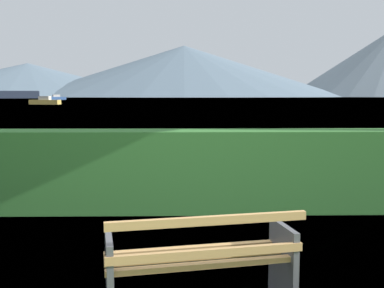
% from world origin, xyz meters
% --- Properties ---
extents(water_surface, '(620.00, 620.00, 0.00)m').
position_xyz_m(water_surface, '(0.00, 309.13, 0.00)').
color(water_surface, '#7A99A8').
rests_on(water_surface, ground_plane).
extents(park_bench, '(1.60, 0.85, 0.87)m').
position_xyz_m(park_bench, '(0.01, -0.06, 0.42)').
color(park_bench, tan).
rests_on(park_bench, ground_plane).
extents(hedge_row, '(10.86, 0.72, 1.23)m').
position_xyz_m(hedge_row, '(0.00, 3.24, 0.61)').
color(hedge_row, '#387A33').
rests_on(hedge_row, ground_plane).
extents(sailboat_mid, '(6.09, 2.67, 1.62)m').
position_xyz_m(sailboat_mid, '(-27.25, 84.86, 0.59)').
color(sailboat_mid, gold).
rests_on(sailboat_mid, water_surface).
extents(tender_far, '(7.44, 6.01, 2.10)m').
position_xyz_m(tender_far, '(-50.90, 176.46, 0.77)').
color(tender_far, '#335693').
rests_on(tender_far, water_surface).
extents(distant_hills, '(757.34, 389.58, 87.03)m').
position_xyz_m(distant_hills, '(35.48, 564.48, 32.91)').
color(distant_hills, slate).
rests_on(distant_hills, ground_plane).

